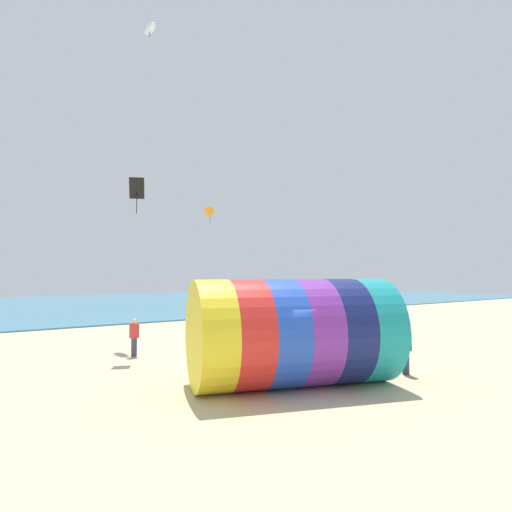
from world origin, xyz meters
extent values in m
plane|color=#CCBA8C|center=(0.00, 0.00, 0.00)|extent=(120.00, 120.00, 0.00)
cube|color=teal|center=(0.00, 39.31, 0.05)|extent=(120.00, 40.00, 0.10)
cylinder|color=yellow|center=(-2.72, 1.01, 1.67)|extent=(2.06, 3.49, 3.33)
cylinder|color=red|center=(-1.74, 0.67, 1.67)|extent=(2.06, 3.49, 3.33)
cylinder|color=blue|center=(-0.75, 0.34, 1.67)|extent=(2.06, 3.49, 3.33)
cylinder|color=purple|center=(0.24, 0.01, 1.67)|extent=(2.06, 3.49, 3.33)
cylinder|color=navy|center=(1.23, -0.33, 1.67)|extent=(2.06, 3.49, 3.33)
cylinder|color=teal|center=(2.21, -0.66, 1.67)|extent=(2.06, 3.49, 3.33)
cylinder|color=black|center=(2.73, -0.83, 1.67)|extent=(1.04, 2.92, 3.07)
cylinder|color=#383D56|center=(3.98, -0.85, 0.42)|extent=(0.24, 0.24, 0.83)
cube|color=#232328|center=(3.98, -0.85, 1.14)|extent=(0.30, 0.40, 0.62)
sphere|color=#9E7051|center=(3.98, -0.85, 1.59)|extent=(0.23, 0.23, 0.23)
ellipsoid|color=white|center=(0.84, 14.82, 18.18)|extent=(0.66, 1.44, 0.57)
cube|color=gray|center=(0.84, 14.82, 17.88)|extent=(0.03, 0.20, 0.37)
cube|color=black|center=(-2.24, 8.50, 7.26)|extent=(0.71, 0.55, 0.91)
cylinder|color=black|center=(-2.24, 8.50, 6.61)|extent=(0.03, 0.03, 0.94)
cone|color=orange|center=(6.26, 17.01, 7.94)|extent=(1.16, 1.20, 0.96)
cylinder|color=#8F4F12|center=(6.26, 17.01, 7.36)|extent=(0.03, 0.03, 0.78)
cylinder|color=#383D56|center=(-2.53, 7.86, 0.39)|extent=(0.24, 0.24, 0.78)
cube|color=red|center=(-2.53, 7.86, 1.07)|extent=(0.37, 0.23, 0.58)
sphere|color=beige|center=(-2.53, 7.86, 1.49)|extent=(0.21, 0.21, 0.21)
cylinder|color=silver|center=(5.04, 2.91, 1.22)|extent=(0.05, 0.05, 2.44)
cone|color=red|center=(5.26, 2.91, 2.26)|extent=(0.45, 0.36, 0.36)
camera|label=1|loc=(-9.46, -10.86, 3.57)|focal=32.00mm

